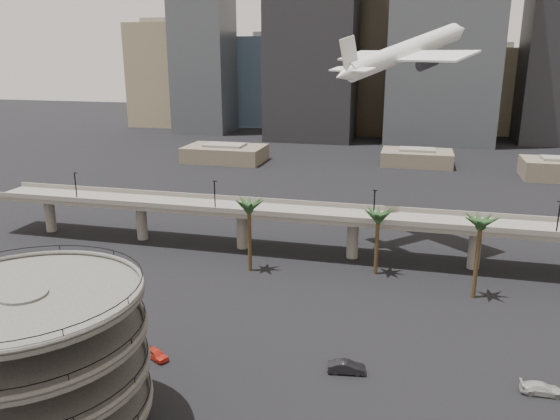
% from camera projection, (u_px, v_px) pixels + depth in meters
% --- Properties ---
extents(parking_ramp, '(22.20, 22.20, 17.35)m').
position_uv_depth(parking_ramp, '(32.00, 354.00, 52.39)').
color(parking_ramp, '#4A4845').
rests_on(parking_ramp, ground).
extents(overpass, '(130.00, 9.30, 14.70)m').
position_uv_depth(overpass, '(296.00, 217.00, 104.99)').
color(overpass, slate).
rests_on(overpass, ground).
extents(palm_trees, '(42.40, 10.40, 14.00)m').
position_uv_depth(palm_trees, '(365.00, 217.00, 90.93)').
color(palm_trees, '#47371E').
rests_on(palm_trees, ground).
extents(low_buildings, '(135.00, 27.50, 6.80)m').
position_uv_depth(low_buildings, '(371.00, 159.00, 185.95)').
color(low_buildings, '#695C4D').
rests_on(low_buildings, ground).
extents(skyline, '(269.00, 86.00, 116.43)m').
position_uv_depth(skyline, '(409.00, 41.00, 242.66)').
color(skyline, gray).
rests_on(skyline, ground).
extents(airborne_jet, '(27.69, 29.11, 12.69)m').
position_uv_depth(airborne_jet, '(405.00, 52.00, 106.40)').
color(airborne_jet, silver).
rests_on(airborne_jet, ground).
extents(car_a, '(4.18, 3.15, 1.33)m').
position_uv_depth(car_a, '(156.00, 354.00, 69.70)').
color(car_a, red).
rests_on(car_a, ground).
extents(car_b, '(4.85, 2.28, 1.54)m').
position_uv_depth(car_b, '(347.00, 367.00, 66.59)').
color(car_b, black).
rests_on(car_b, ground).
extents(car_c, '(4.77, 2.11, 1.36)m').
position_uv_depth(car_c, '(542.00, 389.00, 62.49)').
color(car_c, '#B8B8B3').
rests_on(car_c, ground).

